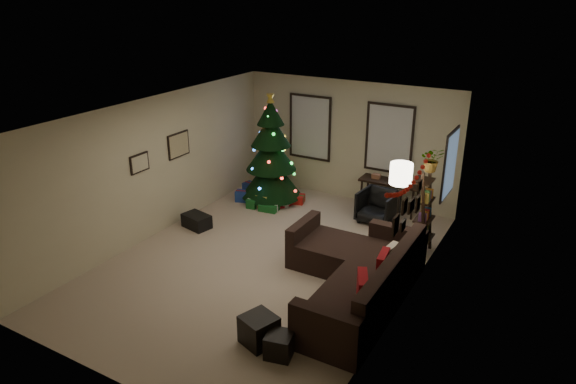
% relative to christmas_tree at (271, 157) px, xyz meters
% --- Properties ---
extents(floor, '(7.00, 7.00, 0.00)m').
position_rel_christmas_tree_xyz_m(floor, '(1.40, -2.47, -1.05)').
color(floor, tan).
rests_on(floor, ground).
extents(ceiling, '(7.00, 7.00, 0.00)m').
position_rel_christmas_tree_xyz_m(ceiling, '(1.40, -2.47, 1.65)').
color(ceiling, white).
rests_on(ceiling, floor).
extents(wall_back, '(5.00, 0.00, 5.00)m').
position_rel_christmas_tree_xyz_m(wall_back, '(1.40, 1.03, 0.30)').
color(wall_back, '#C3B995').
rests_on(wall_back, floor).
extents(wall_front, '(5.00, 0.00, 5.00)m').
position_rel_christmas_tree_xyz_m(wall_front, '(1.40, -5.97, 0.30)').
color(wall_front, '#C3B995').
rests_on(wall_front, floor).
extents(wall_left, '(0.00, 7.00, 7.00)m').
position_rel_christmas_tree_xyz_m(wall_left, '(-1.10, -2.47, 0.30)').
color(wall_left, '#C3B995').
rests_on(wall_left, floor).
extents(wall_right, '(0.00, 7.00, 7.00)m').
position_rel_christmas_tree_xyz_m(wall_right, '(3.90, -2.47, 0.30)').
color(wall_right, '#C3B995').
rests_on(wall_right, floor).
extents(window_back_left, '(1.05, 0.06, 1.50)m').
position_rel_christmas_tree_xyz_m(window_back_left, '(0.45, 1.00, 0.50)').
color(window_back_left, '#728CB2').
rests_on(window_back_left, wall_back).
extents(window_back_right, '(1.05, 0.06, 1.50)m').
position_rel_christmas_tree_xyz_m(window_back_right, '(2.35, 1.00, 0.50)').
color(window_back_right, '#728CB2').
rests_on(window_back_right, wall_back).
extents(window_right_wall, '(0.06, 0.90, 1.30)m').
position_rel_christmas_tree_xyz_m(window_right_wall, '(3.87, 0.08, 0.45)').
color(window_right_wall, '#728CB2').
rests_on(window_right_wall, wall_right).
extents(christmas_tree, '(1.36, 1.36, 2.53)m').
position_rel_christmas_tree_xyz_m(christmas_tree, '(0.00, 0.00, 0.00)').
color(christmas_tree, black).
rests_on(christmas_tree, floor).
extents(presents, '(1.50, 1.01, 0.30)m').
position_rel_christmas_tree_xyz_m(presents, '(-0.01, -0.24, -0.93)').
color(presents, '#14591E').
rests_on(presents, floor).
extents(sofa, '(2.13, 3.07, 0.93)m').
position_rel_christmas_tree_xyz_m(sofa, '(3.21, -2.64, -0.74)').
color(sofa, black).
rests_on(sofa, floor).
extents(pillow_red_a, '(0.33, 0.51, 0.50)m').
position_rel_christmas_tree_xyz_m(pillow_red_a, '(3.61, -3.49, -0.41)').
color(pillow_red_a, maroon).
rests_on(pillow_red_a, sofa).
extents(pillow_red_b, '(0.17, 0.45, 0.43)m').
position_rel_christmas_tree_xyz_m(pillow_red_b, '(3.61, -2.67, -0.41)').
color(pillow_red_b, maroon).
rests_on(pillow_red_b, sofa).
extents(pillow_cream, '(0.16, 0.40, 0.39)m').
position_rel_christmas_tree_xyz_m(pillow_cream, '(3.61, -2.34, -0.42)').
color(pillow_cream, beige).
rests_on(pillow_cream, sofa).
extents(ottoman_near, '(0.55, 0.55, 0.41)m').
position_rel_christmas_tree_xyz_m(ottoman_near, '(2.52, -4.44, -0.84)').
color(ottoman_near, black).
rests_on(ottoman_near, floor).
extents(ottoman_far, '(0.42, 0.42, 0.33)m').
position_rel_christmas_tree_xyz_m(ottoman_far, '(2.89, -4.54, -0.88)').
color(ottoman_far, black).
rests_on(ottoman_far, floor).
extents(desk, '(1.29, 0.46, 0.70)m').
position_rel_christmas_tree_xyz_m(desk, '(2.53, 0.75, -0.43)').
color(desk, black).
rests_on(desk, floor).
extents(desk_chair, '(0.72, 0.68, 0.69)m').
position_rel_christmas_tree_xyz_m(desk_chair, '(2.51, 0.10, -0.70)').
color(desk_chair, black).
rests_on(desk_chair, floor).
extents(bookshelf, '(0.30, 0.48, 1.61)m').
position_rel_christmas_tree_xyz_m(bookshelf, '(3.70, -0.75, -0.27)').
color(bookshelf, black).
rests_on(bookshelf, floor).
extents(potted_plant, '(0.66, 0.63, 0.57)m').
position_rel_christmas_tree_xyz_m(potted_plant, '(3.70, -0.69, 0.80)').
color(potted_plant, '#4C4C4C').
rests_on(potted_plant, bookshelf).
extents(floor_lamp, '(0.38, 0.38, 1.82)m').
position_rel_christmas_tree_xyz_m(floor_lamp, '(3.35, -1.27, 0.47)').
color(floor_lamp, black).
rests_on(floor_lamp, floor).
extents(art_map, '(0.04, 0.60, 0.50)m').
position_rel_christmas_tree_xyz_m(art_map, '(-1.08, -1.77, 0.57)').
color(art_map, black).
rests_on(art_map, wall_left).
extents(art_abstract, '(0.04, 0.45, 0.35)m').
position_rel_christmas_tree_xyz_m(art_abstract, '(-1.08, -2.86, 0.51)').
color(art_abstract, black).
rests_on(art_abstract, wall_left).
extents(gallery, '(0.03, 1.25, 0.54)m').
position_rel_christmas_tree_xyz_m(gallery, '(3.88, -2.55, 0.52)').
color(gallery, black).
rests_on(gallery, wall_right).
extents(garland, '(0.08, 1.90, 0.30)m').
position_rel_christmas_tree_xyz_m(garland, '(3.85, -2.50, 0.97)').
color(garland, '#A5140C').
rests_on(garland, wall_right).
extents(stocking_left, '(0.20, 0.05, 0.36)m').
position_rel_christmas_tree_xyz_m(stocking_left, '(1.26, 1.07, 0.46)').
color(stocking_left, '#990F0C').
rests_on(stocking_left, wall_back).
extents(stocking_right, '(0.20, 0.05, 0.36)m').
position_rel_christmas_tree_xyz_m(stocking_right, '(1.59, 1.11, 0.44)').
color(stocking_right, '#990F0C').
rests_on(stocking_right, wall_back).
extents(storage_bin, '(0.62, 0.48, 0.28)m').
position_rel_christmas_tree_xyz_m(storage_bin, '(-0.57, -1.98, -0.91)').
color(storage_bin, black).
rests_on(storage_bin, floor).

